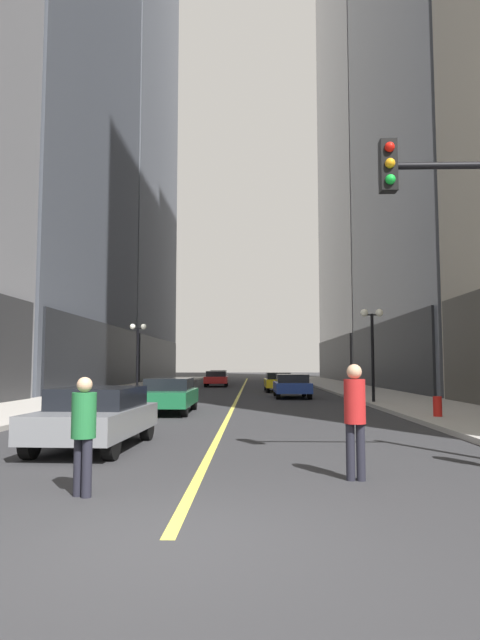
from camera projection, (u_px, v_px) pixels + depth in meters
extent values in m
plane|color=#2D2D30|center=(242.00, 390.00, 40.47)|extent=(200.00, 200.00, 0.00)
cube|color=#ADA8A0|center=(132.00, 389.00, 40.69)|extent=(4.50, 78.00, 0.15)
cube|color=#ADA8A0|center=(352.00, 389.00, 40.27)|extent=(4.50, 78.00, 0.15)
cube|color=#E5D64C|center=(242.00, 390.00, 40.47)|extent=(0.16, 70.00, 0.01)
cube|color=#4C515B|center=(25.00, 30.00, 42.77)|extent=(13.28, 24.00, 56.57)
cube|color=black|center=(100.00, 356.00, 40.45)|extent=(0.50, 22.80, 5.00)
cube|color=slate|center=(107.00, 107.00, 68.71)|extent=(14.37, 26.00, 69.04)
cube|color=#212327|center=(159.00, 360.00, 65.85)|extent=(0.50, 24.70, 5.00)
cube|color=#212327|center=(385.00, 356.00, 39.92)|extent=(0.50, 22.80, 5.00)
cube|color=gray|center=(375.00, 87.00, 68.05)|extent=(11.44, 26.00, 73.59)
cube|color=#2C2C2E|center=(334.00, 360.00, 65.32)|extent=(0.50, 24.70, 5.00)
cube|color=slate|center=(95.00, 421.00, 11.82)|extent=(2.03, 4.11, 0.55)
cube|color=black|center=(99.00, 399.00, 12.06)|extent=(1.72, 2.33, 0.50)
cylinder|color=black|center=(111.00, 443.00, 10.34)|extent=(0.25, 0.65, 0.64)
cylinder|color=black|center=(30.00, 443.00, 10.45)|extent=(0.25, 0.65, 0.64)
cylinder|color=black|center=(147.00, 427.00, 13.14)|extent=(0.25, 0.65, 0.64)
cylinder|color=black|center=(83.00, 426.00, 13.25)|extent=(0.25, 0.65, 0.64)
cube|color=#196038|center=(169.00, 397.00, 20.59)|extent=(1.84, 4.46, 0.55)
cube|color=black|center=(170.00, 385.00, 20.85)|extent=(1.61, 2.50, 0.50)
cylinder|color=black|center=(185.00, 408.00, 19.00)|extent=(0.22, 0.64, 0.64)
cylinder|color=black|center=(140.00, 408.00, 19.03)|extent=(0.22, 0.64, 0.64)
cylinder|color=black|center=(194.00, 402.00, 22.10)|extent=(0.22, 0.64, 0.64)
cylinder|color=black|center=(156.00, 402.00, 22.13)|extent=(0.22, 0.64, 0.64)
cube|color=navy|center=(292.00, 387.00, 30.35)|extent=(1.95, 4.40, 0.55)
cube|color=black|center=(292.00, 379.00, 30.18)|extent=(1.70, 2.47, 0.50)
cylinder|color=black|center=(275.00, 391.00, 31.87)|extent=(0.22, 0.64, 0.64)
cylinder|color=black|center=(304.00, 391.00, 31.85)|extent=(0.22, 0.64, 0.64)
cylinder|color=black|center=(278.00, 393.00, 28.82)|extent=(0.22, 0.64, 0.64)
cylinder|color=black|center=(310.00, 393.00, 28.79)|extent=(0.22, 0.64, 0.64)
cube|color=yellow|center=(278.00, 383.00, 37.61)|extent=(1.84, 4.59, 0.55)
cube|color=black|center=(278.00, 376.00, 37.42)|extent=(1.60, 2.58, 0.50)
cylinder|color=black|center=(266.00, 386.00, 39.19)|extent=(0.23, 0.64, 0.64)
cylinder|color=black|center=(287.00, 386.00, 39.17)|extent=(0.23, 0.64, 0.64)
cylinder|color=black|center=(268.00, 388.00, 36.00)|extent=(0.23, 0.64, 0.64)
cylinder|color=black|center=(291.00, 388.00, 35.99)|extent=(0.23, 0.64, 0.64)
cube|color=#B21919|center=(216.00, 380.00, 46.48)|extent=(2.04, 4.74, 0.55)
cube|color=black|center=(217.00, 374.00, 46.76)|extent=(1.76, 2.67, 0.50)
cylinder|color=black|center=(226.00, 383.00, 44.82)|extent=(0.23, 0.64, 0.64)
cylinder|color=black|center=(205.00, 383.00, 44.82)|extent=(0.23, 0.64, 0.64)
cylinder|color=black|center=(227.00, 382.00, 48.10)|extent=(0.23, 0.64, 0.64)
cylinder|color=black|center=(208.00, 382.00, 48.10)|extent=(0.23, 0.64, 0.64)
cube|color=#141E4C|center=(219.00, 378.00, 54.31)|extent=(1.95, 4.19, 0.55)
cube|color=black|center=(219.00, 373.00, 54.55)|extent=(1.68, 2.36, 0.50)
cylinder|color=black|center=(226.00, 381.00, 52.84)|extent=(0.24, 0.65, 0.64)
cylinder|color=black|center=(210.00, 381.00, 52.84)|extent=(0.24, 0.65, 0.64)
cylinder|color=black|center=(227.00, 380.00, 55.73)|extent=(0.24, 0.65, 0.64)
cylinder|color=black|center=(211.00, 380.00, 55.73)|extent=(0.24, 0.65, 0.64)
cylinder|color=black|center=(350.00, 452.00, 8.55)|extent=(0.14, 0.14, 0.89)
cylinder|color=black|center=(361.00, 452.00, 8.53)|extent=(0.14, 0.14, 0.89)
cylinder|color=#B21E1E|center=(355.00, 401.00, 8.61)|extent=(0.37, 0.37, 0.70)
sphere|color=tan|center=(354.00, 372.00, 8.65)|extent=(0.24, 0.24, 0.24)
cylinder|color=black|center=(79.00, 467.00, 7.54)|extent=(0.14, 0.14, 0.80)
cylinder|color=black|center=(87.00, 468.00, 7.46)|extent=(0.14, 0.14, 0.80)
cylinder|color=#1E6633|center=(84.00, 415.00, 7.56)|extent=(0.46, 0.46, 0.63)
sphere|color=tan|center=(85.00, 385.00, 7.59)|extent=(0.22, 0.22, 0.22)
cube|color=black|center=(388.00, 166.00, 9.24)|extent=(0.28, 0.24, 0.90)
sphere|color=red|center=(390.00, 147.00, 9.12)|extent=(0.17, 0.17, 0.17)
sphere|color=orange|center=(390.00, 163.00, 9.10)|extent=(0.17, 0.17, 0.17)
sphere|color=green|center=(390.00, 179.00, 9.07)|extent=(0.17, 0.17, 0.17)
cylinder|color=black|center=(138.00, 361.00, 33.98)|extent=(0.14, 0.14, 4.20)
cylinder|color=black|center=(138.00, 328.00, 34.15)|extent=(0.80, 0.06, 0.06)
sphere|color=white|center=(133.00, 327.00, 34.17)|extent=(0.36, 0.36, 0.36)
sphere|color=white|center=(144.00, 327.00, 34.15)|extent=(0.36, 0.36, 0.36)
cylinder|color=black|center=(373.00, 359.00, 24.98)|extent=(0.14, 0.14, 4.20)
cylinder|color=black|center=(372.00, 315.00, 25.15)|extent=(0.80, 0.06, 0.06)
sphere|color=white|center=(364.00, 313.00, 25.17)|extent=(0.36, 0.36, 0.36)
sphere|color=white|center=(379.00, 313.00, 25.15)|extent=(0.36, 0.36, 0.36)
cylinder|color=red|center=(438.00, 409.00, 17.65)|extent=(0.28, 0.28, 0.80)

